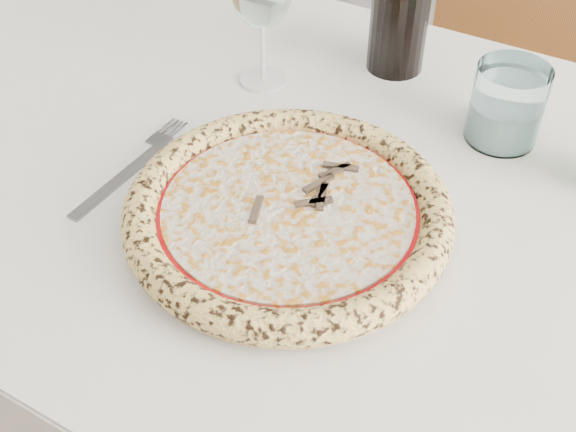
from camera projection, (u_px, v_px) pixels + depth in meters
name	position (u px, v px, depth m)	size (l,w,h in m)	color
dining_table	(323.00, 235.00, 0.90)	(1.39, 0.89, 0.76)	brown
chair_far	(514.00, 51.00, 1.47)	(0.45, 0.45, 0.93)	brown
plate	(288.00, 224.00, 0.76)	(0.30, 0.30, 0.02)	white
pizza	(288.00, 211.00, 0.75)	(0.34, 0.34, 0.04)	#DABA71
fork	(131.00, 168.00, 0.84)	(0.03, 0.22, 0.00)	slate
tumbler	(506.00, 109.00, 0.86)	(0.09, 0.09, 0.10)	white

